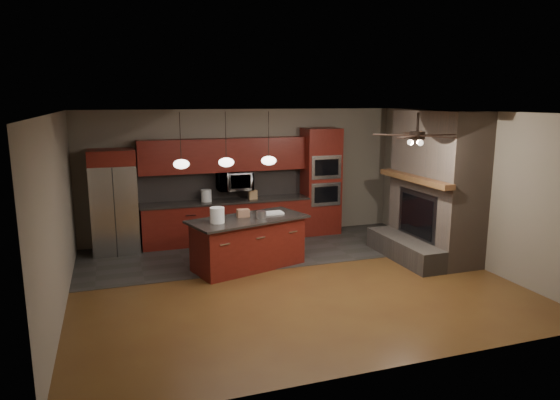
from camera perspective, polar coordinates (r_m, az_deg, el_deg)
name	(u,v)px	position (r m, az deg, el deg)	size (l,w,h in m)	color
ground	(290,281)	(8.52, 1.18, -9.19)	(7.00, 7.00, 0.00)	brown
ceiling	(291,112)	(7.98, 1.26, 10.00)	(7.00, 6.00, 0.02)	white
back_wall	(244,174)	(10.96, -4.15, 2.99)	(7.00, 0.02, 2.80)	#74685D
right_wall	(468,187)	(9.87, 20.69, 1.36)	(0.02, 6.00, 2.80)	#74685D
left_wall	(57,215)	(7.70, -24.09, -1.56)	(0.02, 6.00, 2.80)	#74685D
slate_tile_patch	(260,250)	(10.13, -2.31, -5.78)	(7.00, 2.40, 0.01)	#2E2C2A
fireplace_column	(433,191)	(9.92, 17.13, 1.03)	(1.30, 2.10, 2.80)	#6F5C4F
back_cabinetry	(226,200)	(10.69, -6.23, -0.01)	(3.59, 0.64, 2.20)	#601811
oven_tower	(321,181)	(11.25, 4.68, 2.12)	(0.80, 0.63, 2.38)	#601811
microwave	(234,181)	(10.67, -5.23, 2.20)	(0.73, 0.41, 0.50)	silver
refrigerator	(114,202)	(10.30, -18.44, -0.20)	(0.88, 0.75, 2.06)	silver
kitchen_island	(248,243)	(9.04, -3.64, -4.87)	(2.28, 1.50, 0.92)	#601811
white_bucket	(217,215)	(8.61, -7.20, -1.73)	(0.25, 0.25, 0.27)	white
paint_can	(261,215)	(8.91, -2.14, -1.68)	(0.18, 0.18, 0.12)	#B2B1B6
paint_tray	(273,213)	(9.24, -0.75, -1.48)	(0.35, 0.24, 0.03)	white
cardboard_box	(243,213)	(9.02, -4.24, -1.49)	(0.22, 0.16, 0.14)	#92654B
counter_bucket	(206,196)	(10.54, -8.43, 0.50)	(0.22, 0.22, 0.25)	silver
counter_box	(253,195)	(10.72, -3.13, 0.62)	(0.17, 0.13, 0.19)	#A37D54
pendant_left	(181,164)	(8.33, -11.21, 4.08)	(0.26, 0.26, 0.92)	black
pendant_center	(226,162)	(8.46, -6.16, 4.34)	(0.26, 0.26, 0.92)	black
pendant_right	(269,160)	(8.65, -1.29, 4.55)	(0.26, 0.26, 0.92)	black
ceiling_fan	(417,135)	(8.10, 15.40, 7.19)	(1.27, 1.33, 0.41)	black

